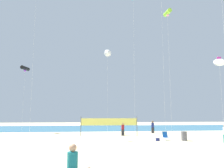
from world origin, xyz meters
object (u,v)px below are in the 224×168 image
kite_black_tube (25,68)px  kite_white_inflatable (219,62)px  kite_white_delta (108,53)px  trash_barrel (184,136)px  mother_figure (72,166)px  beachgoer_navy_shirt (153,126)px  beachgoer_maroon_shirt (123,129)px  beach_handbag (158,139)px  folding_beach_chair (165,136)px  volleyball_net (109,123)px  kite_lime_tube (167,13)px

kite_black_tube → kite_white_inflatable: 27.89m
kite_white_inflatable → kite_white_delta: size_ratio=0.74×
trash_barrel → mother_figure: bearing=-126.4°
mother_figure → beachgoer_navy_shirt: (10.09, 23.82, 0.06)m
beachgoer_maroon_shirt → kite_white_inflatable: bearing=105.9°
mother_figure → kite_white_delta: 28.79m
beach_handbag → kite_white_delta: size_ratio=0.03×
mother_figure → kite_white_inflatable: bearing=27.1°
beachgoer_navy_shirt → kite_black_tube: (-19.30, 3.81, 8.90)m
folding_beach_chair → volleyball_net: 7.94m
beachgoer_maroon_shirt → folding_beach_chair: 6.85m
trash_barrel → beachgoer_navy_shirt: bearing=92.2°
folding_beach_chair → trash_barrel: 1.87m
beachgoer_navy_shirt → kite_white_delta: size_ratio=0.13×
volleyball_net → kite_black_tube: (-12.61, 7.11, 8.21)m
beachgoer_maroon_shirt → kite_white_inflatable: 14.36m
mother_figure → trash_barrel: bearing=35.4°
trash_barrel → kite_lime_tube: kite_lime_tube is taller
beachgoer_navy_shirt → kite_black_tube: kite_black_tube is taller
kite_black_tube → beachgoer_navy_shirt: bearing=-11.2°
trash_barrel → kite_white_delta: bearing=119.5°
mother_figure → kite_black_tube: bearing=90.3°
kite_lime_tube → beachgoer_maroon_shirt: bearing=140.1°
beachgoer_maroon_shirt → beach_handbag: bearing=57.6°
trash_barrel → folding_beach_chair: bearing=164.0°
beach_handbag → kite_lime_tube: size_ratio=0.02×
kite_white_inflatable → kite_white_delta: kite_white_delta is taller
beachgoer_maroon_shirt → kite_black_tube: 18.35m
kite_black_tube → kite_lime_tube: (19.26, -11.16, 4.99)m
volleyball_net → kite_lime_tube: (6.65, -4.05, 13.21)m
volleyball_net → kite_white_inflatable: (12.95, -4.00, 7.28)m
beachgoer_navy_shirt → kite_white_delta: (-6.39, 2.31, 11.45)m
beachgoer_navy_shirt → beach_handbag: (-2.40, -9.56, -0.79)m
mother_figure → folding_beach_chair: size_ratio=1.84×
folding_beach_chair → beach_handbag: (-0.97, -0.43, -0.32)m
mother_figure → kite_lime_tube: (10.06, 16.47, 13.96)m
kite_black_tube → volleyball_net: bearing=-29.4°
kite_white_delta → kite_lime_tube: bearing=-56.6°
beach_handbag → kite_black_tube: (-16.89, 13.37, 9.69)m
trash_barrel → volleyball_net: size_ratio=0.13×
trash_barrel → kite_white_inflatable: 10.56m
mother_figure → trash_barrel: (10.46, 14.18, -0.40)m
beachgoer_maroon_shirt → folding_beach_chair: beachgoer_maroon_shirt is taller
beachgoer_navy_shirt → kite_white_inflatable: (6.27, -7.30, 7.97)m
volleyball_net → kite_white_inflatable: kite_white_inflatable is taller
beach_handbag → kite_lime_tube: bearing=43.0°
mother_figure → kite_white_inflatable: (16.36, 16.52, 8.04)m
mother_figure → kite_white_delta: (3.70, 26.13, 11.51)m
folding_beach_chair → kite_black_tube: kite_black_tube is taller
beachgoer_navy_shirt → folding_beach_chair: 9.25m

